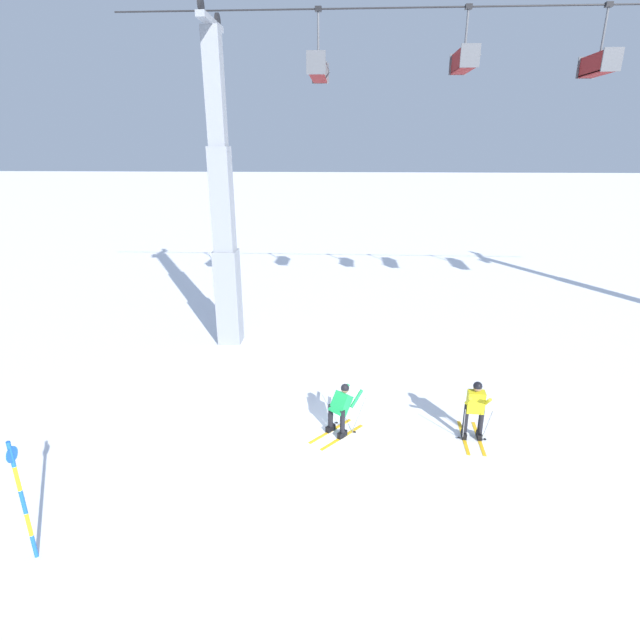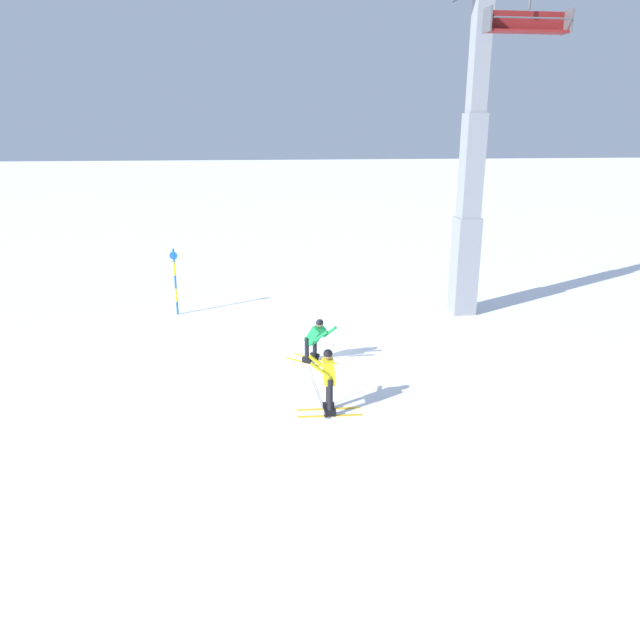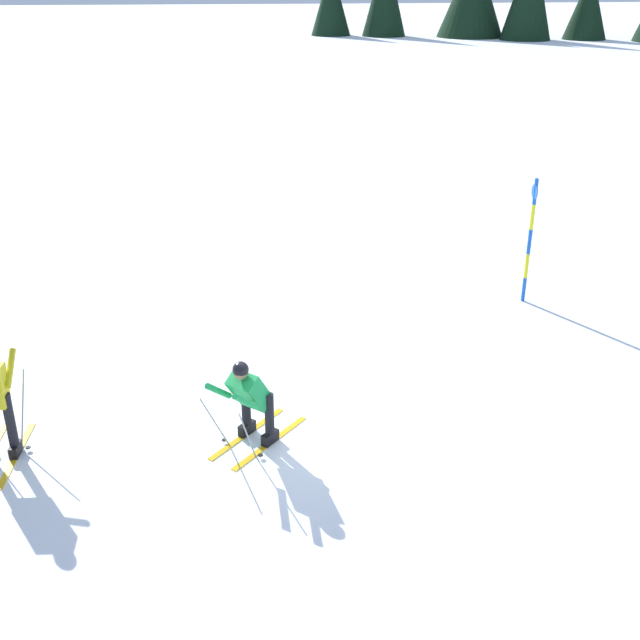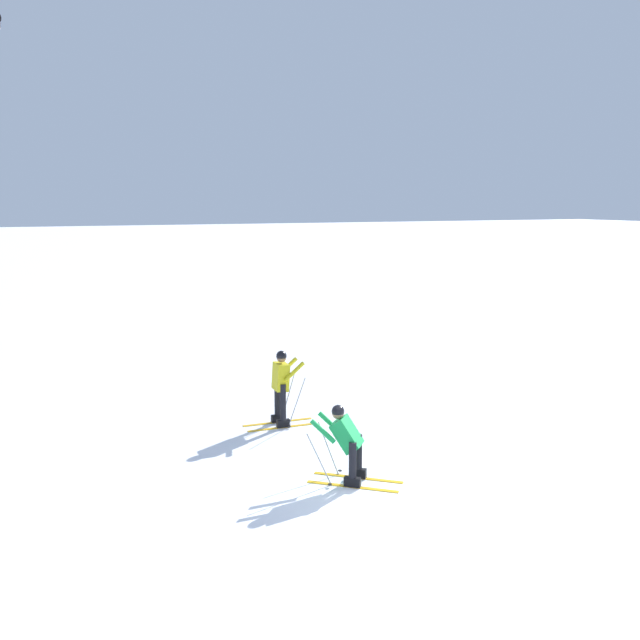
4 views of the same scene
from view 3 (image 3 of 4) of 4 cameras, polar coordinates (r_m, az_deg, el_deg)
The scene contains 3 objects.
ground_plane at distance 11.31m, azimuth -2.33°, elevation -7.74°, with size 260.00×260.00×0.00m, color white.
skier_carving_main at distance 10.55m, azimuth -5.22°, elevation -5.61°, with size 1.48×1.57×1.47m.
trail_marker_pole at distance 15.41m, azimuth 15.18°, elevation 5.88°, with size 0.07×0.28×2.46m.
Camera 3 is at (0.60, 9.53, 6.07)m, focal length 43.52 mm.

